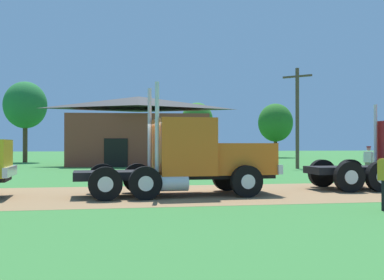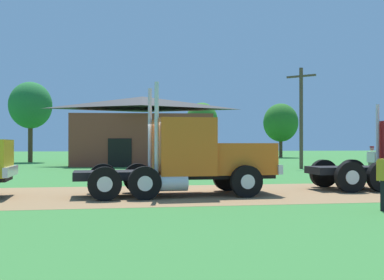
{
  "view_description": "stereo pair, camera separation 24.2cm",
  "coord_description": "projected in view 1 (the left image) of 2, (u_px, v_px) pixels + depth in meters",
  "views": [
    {
      "loc": [
        -2.52,
        -16.83,
        1.79
      ],
      "look_at": [
        0.46,
        -0.31,
        1.92
      ],
      "focal_mm": 44.87,
      "sensor_mm": 36.0,
      "label": 1
    },
    {
      "loc": [
        -2.28,
        -16.88,
        1.79
      ],
      "look_at": [
        0.46,
        -0.31,
        1.92
      ],
      "focal_mm": 44.87,
      "sensor_mm": 36.0,
      "label": 2
    }
  ],
  "objects": [
    {
      "name": "tree_left",
      "position": [
        25.0,
        105.0,
        46.17
      ],
      "size": [
        4.11,
        4.11,
        7.79
      ],
      "color": "#513823",
      "rests_on": "ground_plane"
    },
    {
      "name": "tree_mid",
      "position": [
        197.0,
        120.0,
        52.21
      ],
      "size": [
        3.44,
        3.44,
        6.28
      ],
      "color": "#513823",
      "rests_on": "ground_plane"
    },
    {
      "name": "utility_pole_near",
      "position": [
        297.0,
        115.0,
        34.5
      ],
      "size": [
        1.66,
        1.65,
        7.25
      ],
      "color": "brown",
      "rests_on": "ground_plane"
    },
    {
      "name": "truck_foreground_white",
      "position": [
        194.0,
        158.0,
        16.76
      ],
      "size": [
        7.04,
        2.9,
        3.8
      ],
      "color": "black",
      "rests_on": "ground_plane"
    },
    {
      "name": "shed_building",
      "position": [
        139.0,
        132.0,
        39.32
      ],
      "size": [
        12.07,
        6.58,
        5.68
      ],
      "color": "brown",
      "rests_on": "ground_plane"
    },
    {
      "name": "dirt_track",
      "position": [
        178.0,
        194.0,
        17.0
      ],
      "size": [
        120.0,
        6.89,
        0.01
      ],
      "primitive_type": "cube",
      "color": "#936F49",
      "rests_on": "ground_plane"
    },
    {
      "name": "ground_plane",
      "position": [
        178.0,
        194.0,
        17.0
      ],
      "size": [
        200.0,
        200.0,
        0.0
      ],
      "primitive_type": "plane",
      "color": "#387936"
    },
    {
      "name": "visitor_far_side",
      "position": [
        369.0,
        161.0,
        25.21
      ],
      "size": [
        0.43,
        0.52,
        1.66
      ],
      "color": "silver",
      "rests_on": "ground_plane"
    },
    {
      "name": "tree_right",
      "position": [
        275.0,
        123.0,
        62.69
      ],
      "size": [
        4.53,
        4.53,
        7.05
      ],
      "color": "#513823",
      "rests_on": "ground_plane"
    }
  ]
}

